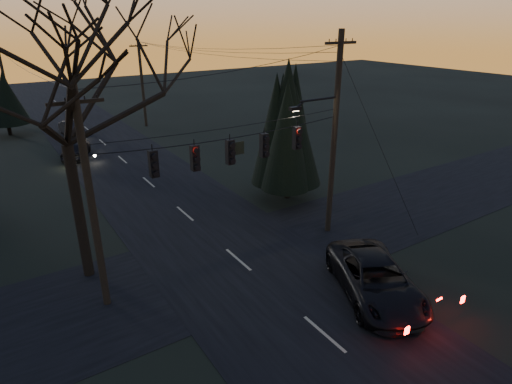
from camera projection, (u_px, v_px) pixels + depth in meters
main_road at (159, 192)px, 27.64m from camera, size 8.00×120.00×0.02m
cross_road at (238, 260)px, 19.86m from camera, size 60.00×7.00×0.02m
utility_pole_right at (328, 230)px, 22.63m from camera, size 5.00×0.30×10.00m
utility_pole_left at (107, 303)px, 16.85m from camera, size 1.80×0.30×8.50m
utility_pole_far_r at (146, 126)px, 44.40m from camera, size 1.80×0.30×8.50m
utility_pole_far_l at (14, 125)px, 44.84m from camera, size 0.30×0.30×8.00m
span_signal_assembly at (231, 151)px, 17.73m from camera, size 11.50×0.44×1.49m
bare_tree_left at (56, 83)px, 15.66m from camera, size 9.60×9.60×11.77m
evergreen_right at (289, 127)px, 25.09m from camera, size 3.98×3.98×7.83m
evergreen_dist at (1, 94)px, 39.58m from camera, size 3.46×3.46×6.60m
suv_near at (375, 279)px, 17.02m from camera, size 4.75×6.25×1.58m
sedan_oncoming_a at (76, 149)px, 34.06m from camera, size 3.22×4.72×1.49m
sedan_oncoming_b at (71, 127)px, 40.83m from camera, size 1.71×4.38×1.42m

